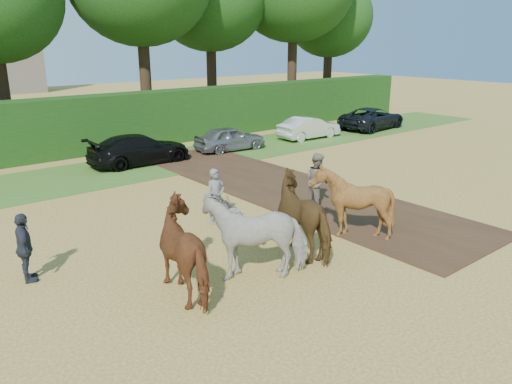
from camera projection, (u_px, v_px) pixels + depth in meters
name	position (u px, v px, depth m)	size (l,w,h in m)	color
ground	(411.00, 252.00, 14.24)	(120.00, 120.00, 0.00)	gold
earth_strip	(284.00, 188.00, 20.32)	(4.50, 17.00, 0.05)	#472D1C
grass_verge	(166.00, 162.00, 24.59)	(50.00, 5.00, 0.03)	#38601E
hedgerow	(124.00, 121.00, 27.48)	(46.00, 1.60, 3.00)	#14380F
spectator_near	(317.00, 180.00, 17.83)	(0.96, 0.75, 1.98)	gray
spectator_far	(25.00, 248.00, 12.28)	(1.05, 0.44, 1.79)	#252831
plough_team	(280.00, 222.00, 13.44)	(7.39, 5.15, 2.21)	brown
parked_cars	(203.00, 143.00, 25.72)	(37.03, 3.41, 1.45)	silver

